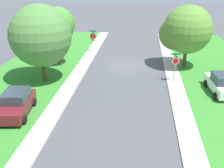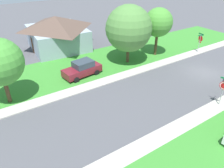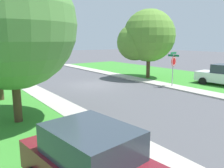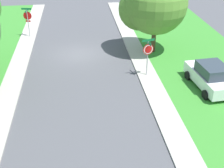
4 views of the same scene
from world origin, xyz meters
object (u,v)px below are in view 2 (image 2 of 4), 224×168
(car_maroon_driveway_right, at_px, (82,69))
(tree_sidewalk_mid, at_px, (1,62))
(stop_sign_far_corner, at_px, (224,87))
(stop_sign_near_corner, at_px, (200,40))
(house_right_setback, at_px, (57,32))
(tree_sidewalk_far, at_px, (158,23))
(tree_across_right, at_px, (128,29))

(car_maroon_driveway_right, relative_size, tree_sidewalk_mid, 0.75)
(stop_sign_far_corner, xyz_separation_m, tree_sidewalk_mid, (11.08, 15.32, 1.97))
(stop_sign_near_corner, distance_m, tree_sidewalk_mid, 24.45)
(house_right_setback, bearing_deg, tree_sidewalk_far, -133.70)
(car_maroon_driveway_right, distance_m, tree_sidewalk_mid, 8.34)
(tree_across_right, relative_size, house_right_setback, 0.74)
(stop_sign_near_corner, bearing_deg, stop_sign_far_corner, 135.53)
(tree_sidewalk_mid, height_order, tree_across_right, tree_across_right)
(stop_sign_far_corner, bearing_deg, tree_sidewalk_mid, 54.12)
(tree_sidewalk_mid, xyz_separation_m, tree_sidewalk_far, (0.96, -18.87, 0.45))
(tree_sidewalk_far, bearing_deg, tree_across_right, 87.20)
(tree_sidewalk_far, bearing_deg, stop_sign_far_corner, 163.58)
(stop_sign_near_corner, height_order, tree_sidewalk_mid, tree_sidewalk_mid)
(stop_sign_far_corner, distance_m, house_right_setback, 22.65)
(stop_sign_near_corner, relative_size, tree_sidewalk_mid, 0.46)
(tree_sidewalk_mid, distance_m, house_right_setback, 13.84)
(stop_sign_far_corner, distance_m, tree_sidewalk_mid, 19.01)
(tree_sidewalk_far, bearing_deg, tree_sidewalk_mid, 92.91)
(car_maroon_driveway_right, bearing_deg, stop_sign_near_corner, -99.18)
(car_maroon_driveway_right, bearing_deg, house_right_setback, -5.97)
(tree_sidewalk_mid, bearing_deg, stop_sign_near_corner, -94.56)
(tree_sidewalk_mid, bearing_deg, car_maroon_driveway_right, -84.58)
(stop_sign_near_corner, bearing_deg, car_maroon_driveway_right, 80.82)
(stop_sign_far_corner, height_order, house_right_setback, house_right_setback)
(tree_across_right, height_order, house_right_setback, tree_across_right)
(stop_sign_far_corner, relative_size, car_maroon_driveway_right, 0.62)
(stop_sign_near_corner, distance_m, car_maroon_driveway_right, 16.79)
(tree_sidewalk_mid, distance_m, tree_sidewalk_far, 18.89)
(car_maroon_driveway_right, distance_m, tree_across_right, 7.36)
(stop_sign_near_corner, distance_m, house_right_setback, 19.95)
(tree_sidewalk_far, bearing_deg, stop_sign_near_corner, -118.10)
(tree_across_right, xyz_separation_m, house_right_setback, (9.41, 5.54, -1.77))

